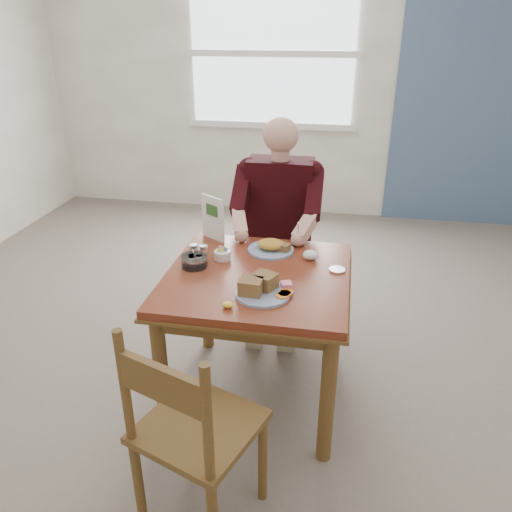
% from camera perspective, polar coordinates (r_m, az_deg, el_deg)
% --- Properties ---
extents(floor, '(6.00, 6.00, 0.00)m').
position_cam_1_polar(floor, '(2.90, 0.15, -15.32)').
color(floor, '#675C53').
rests_on(floor, ground).
extents(wall_back, '(5.50, 0.00, 5.50)m').
position_cam_1_polar(wall_back, '(5.20, 6.50, 19.77)').
color(wall_back, white).
rests_on(wall_back, ground).
extents(accent_panel, '(1.60, 0.02, 2.80)m').
position_cam_1_polar(accent_panel, '(5.31, 24.86, 17.85)').
color(accent_panel, '#465F83').
rests_on(accent_panel, ground).
extents(lemon_wedge, '(0.06, 0.05, 0.03)m').
position_cam_1_polar(lemon_wedge, '(2.19, -3.25, -5.60)').
color(lemon_wedge, yellow).
rests_on(lemon_wedge, table).
extents(napkin, '(0.09, 0.08, 0.05)m').
position_cam_1_polar(napkin, '(2.63, 6.24, 0.12)').
color(napkin, white).
rests_on(napkin, table).
extents(metal_dish, '(0.10, 0.10, 0.01)m').
position_cam_1_polar(metal_dish, '(2.53, 9.25, -1.58)').
color(metal_dish, silver).
rests_on(metal_dish, table).
extents(window, '(1.72, 0.04, 1.42)m').
position_cam_1_polar(window, '(5.20, 1.84, 22.11)').
color(window, white).
rests_on(window, wall_back).
extents(table, '(0.92, 0.92, 0.75)m').
position_cam_1_polar(table, '(2.53, 0.17, -4.27)').
color(table, maroon).
rests_on(table, ground).
extents(chair_far, '(0.42, 0.42, 0.95)m').
position_cam_1_polar(chair_far, '(3.30, 2.65, 0.03)').
color(chair_far, brown).
rests_on(chair_far, ground).
extents(chair_near, '(0.54, 0.54, 0.95)m').
position_cam_1_polar(chair_near, '(2.01, -7.34, -19.29)').
color(chair_near, brown).
rests_on(chair_near, ground).
extents(diner, '(0.53, 0.56, 1.39)m').
position_cam_1_polar(diner, '(3.09, 2.54, 4.91)').
color(diner, tan).
rests_on(diner, chair_far).
extents(near_plate, '(0.30, 0.30, 0.08)m').
position_cam_1_polar(near_plate, '(2.28, 0.62, -3.66)').
color(near_plate, white).
rests_on(near_plate, table).
extents(far_plate, '(0.32, 0.32, 0.07)m').
position_cam_1_polar(far_plate, '(2.71, 1.82, 1.05)').
color(far_plate, white).
rests_on(far_plate, table).
extents(caddy, '(0.11, 0.11, 0.07)m').
position_cam_1_polar(caddy, '(2.62, -3.87, 0.13)').
color(caddy, white).
rests_on(caddy, table).
extents(shakers, '(0.10, 0.05, 0.09)m').
position_cam_1_polar(shakers, '(2.59, -6.56, 0.32)').
color(shakers, white).
rests_on(shakers, table).
extents(creamer, '(0.17, 0.17, 0.06)m').
position_cam_1_polar(creamer, '(2.55, -7.08, -0.56)').
color(creamer, white).
rests_on(creamer, table).
extents(menu, '(0.15, 0.11, 0.25)m').
position_cam_1_polar(menu, '(2.83, -4.95, 4.37)').
color(menu, white).
rests_on(menu, table).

